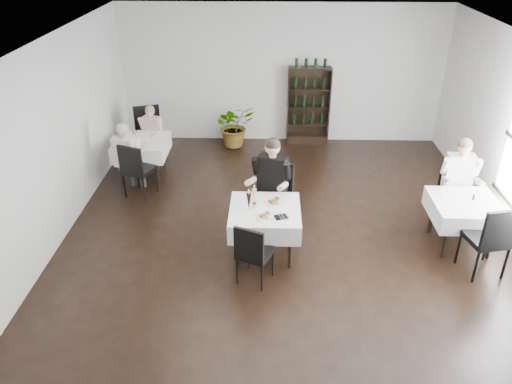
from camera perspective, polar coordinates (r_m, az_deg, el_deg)
room_shell at (r=6.91m, az=3.58°, el=3.26°), size 9.00×9.00×9.00m
wine_shelf at (r=11.18m, az=6.01°, el=9.67°), size 0.90×0.28×1.75m
main_table at (r=7.32m, az=1.02°, el=-2.93°), size 1.03×1.03×0.77m
left_table at (r=9.85m, az=-12.93°, el=4.99°), size 0.98×0.98×0.77m
right_table at (r=8.13m, az=22.71°, el=-1.92°), size 0.98×0.98×0.77m
potted_tree at (r=11.11m, az=-2.46°, el=7.62°), size 1.07×1.02×0.94m
main_chair_far at (r=7.99m, az=2.17°, el=0.02°), size 0.65×0.65×1.10m
main_chair_near at (r=6.77m, az=-0.39°, el=-6.75°), size 0.56×0.57×0.94m
left_chair_far at (r=10.53m, az=-12.15°, el=6.85°), size 0.66×0.66×1.15m
left_chair_near at (r=9.12m, az=-13.57°, el=2.76°), size 0.62×0.62×1.04m
right_chair_far at (r=8.67m, az=21.49°, el=0.07°), size 0.62×0.62×1.04m
right_chair_near at (r=7.57m, az=25.30°, el=-4.62°), size 0.62×0.62×1.14m
diner_main at (r=7.70m, az=1.68°, el=1.37°), size 0.67×0.72×1.60m
diner_left_far at (r=10.25m, az=-11.97°, el=6.74°), size 0.53×0.57×1.27m
diner_left_near at (r=9.22m, az=-14.49°, el=4.37°), size 0.57×0.60×1.39m
diner_right_far at (r=8.49m, az=22.24°, el=1.53°), size 0.60×0.61×1.53m
plate_far at (r=7.40m, az=2.10°, el=-1.10°), size 0.31×0.31×0.08m
plate_near at (r=7.04m, az=1.00°, el=-2.76°), size 0.27×0.27×0.07m
pilsner_dark at (r=7.16m, az=-0.82°, el=-1.07°), size 0.08×0.08×0.33m
pilsner_lager at (r=7.29m, az=-0.20°, el=-0.53°), size 0.07×0.07×0.32m
coke_bottle at (r=7.24m, az=-0.18°, el=-1.14°), size 0.06×0.06×0.22m
napkin_cutlery at (r=7.05m, az=2.87°, el=-2.84°), size 0.22×0.20×0.02m
pepper_mill at (r=8.12m, az=23.60°, el=-0.58°), size 0.04×0.04×0.09m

